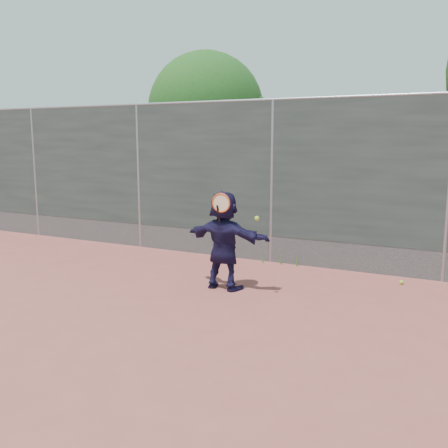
% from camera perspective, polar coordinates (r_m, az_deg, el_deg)
% --- Properties ---
extents(ground, '(80.00, 80.00, 0.00)m').
position_cam_1_polar(ground, '(6.53, -6.00, -10.97)').
color(ground, '#9E4C42').
rests_on(ground, ground).
extents(player, '(1.45, 0.57, 1.53)m').
position_cam_1_polar(player, '(7.65, 0.00, -1.88)').
color(player, '#181437').
rests_on(player, ground).
extents(ball_ground, '(0.07, 0.07, 0.07)m').
position_cam_1_polar(ball_ground, '(8.53, 19.63, -6.28)').
color(ball_ground, '#A3D32F').
rests_on(ball_ground, ground).
extents(fence, '(20.00, 0.06, 3.03)m').
position_cam_1_polar(fence, '(9.28, 5.50, 5.23)').
color(fence, '#38423D').
rests_on(fence, ground).
extents(swing_action, '(0.76, 0.13, 0.51)m').
position_cam_1_polar(swing_action, '(7.34, 0.05, 2.12)').
color(swing_action, '#DE4614').
rests_on(swing_action, ground).
extents(tree_left, '(3.15, 3.00, 4.53)m').
position_cam_1_polar(tree_left, '(13.23, -1.37, 12.48)').
color(tree_left, '#382314').
rests_on(tree_left, ground).
extents(weed_clump, '(0.68, 0.07, 0.30)m').
position_cam_1_polar(weed_clump, '(9.30, 6.79, -3.83)').
color(weed_clump, '#387226').
rests_on(weed_clump, ground).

